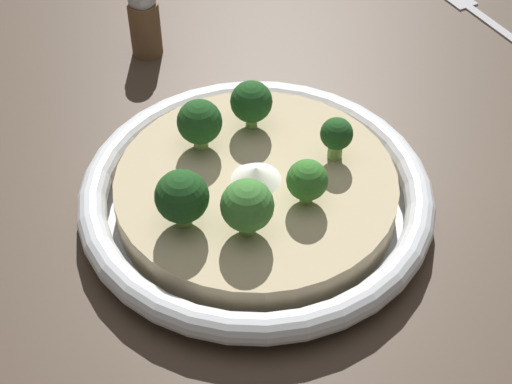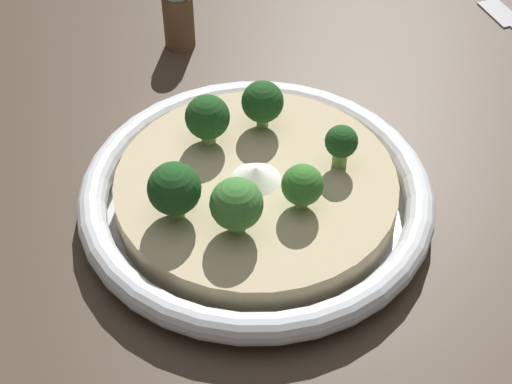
{
  "view_description": "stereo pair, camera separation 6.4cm",
  "coord_description": "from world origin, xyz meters",
  "px_view_note": "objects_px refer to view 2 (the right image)",
  "views": [
    {
      "loc": [
        -0.44,
        0.11,
        0.47
      ],
      "look_at": [
        0.0,
        0.0,
        0.02
      ],
      "focal_mm": 55.0,
      "sensor_mm": 36.0,
      "label": 1
    },
    {
      "loc": [
        -0.45,
        0.05,
        0.47
      ],
      "look_at": [
        0.0,
        0.0,
        0.02
      ],
      "focal_mm": 55.0,
      "sensor_mm": 36.0,
      "label": 2
    }
  ],
  "objects_px": {
    "broccoli_back_left": "(174,189)",
    "broccoli_front_right": "(263,102)",
    "broccoli_right": "(207,118)",
    "broccoli_front_left": "(302,186)",
    "risotto_bowl": "(256,195)",
    "broccoli_left": "(236,205)",
    "broccoli_front": "(341,143)",
    "pepper_shaker": "(178,13)"
  },
  "relations": [
    {
      "from": "broccoli_back_left",
      "to": "broccoli_front_right",
      "type": "height_order",
      "value": "broccoli_back_left"
    },
    {
      "from": "broccoli_front_right",
      "to": "broccoli_right",
      "type": "relative_size",
      "value": 0.98
    },
    {
      "from": "broccoli_front_right",
      "to": "broccoli_right",
      "type": "xyz_separation_m",
      "value": [
        -0.01,
        0.05,
        -0.0
      ]
    },
    {
      "from": "broccoli_front_left",
      "to": "broccoli_front_right",
      "type": "relative_size",
      "value": 0.88
    },
    {
      "from": "risotto_bowl",
      "to": "broccoli_front_right",
      "type": "bearing_deg",
      "value": -11.02
    },
    {
      "from": "broccoli_left",
      "to": "broccoli_right",
      "type": "distance_m",
      "value": 0.1
    },
    {
      "from": "broccoli_front",
      "to": "broccoli_back_left",
      "type": "height_order",
      "value": "broccoli_back_left"
    },
    {
      "from": "risotto_bowl",
      "to": "broccoli_left",
      "type": "height_order",
      "value": "broccoli_left"
    },
    {
      "from": "broccoli_back_left",
      "to": "pepper_shaker",
      "type": "bearing_deg",
      "value": -2.46
    },
    {
      "from": "broccoli_front",
      "to": "broccoli_right",
      "type": "height_order",
      "value": "broccoli_right"
    },
    {
      "from": "broccoli_front_left",
      "to": "risotto_bowl",
      "type": "bearing_deg",
      "value": 43.59
    },
    {
      "from": "risotto_bowl",
      "to": "broccoli_right",
      "type": "distance_m",
      "value": 0.07
    },
    {
      "from": "broccoli_right",
      "to": "pepper_shaker",
      "type": "bearing_deg",
      "value": 5.2
    },
    {
      "from": "broccoli_left",
      "to": "pepper_shaker",
      "type": "height_order",
      "value": "broccoli_left"
    },
    {
      "from": "broccoli_front_right",
      "to": "broccoli_left",
      "type": "bearing_deg",
      "value": 164.46
    },
    {
      "from": "risotto_bowl",
      "to": "broccoli_front_left",
      "type": "bearing_deg",
      "value": -136.41
    },
    {
      "from": "pepper_shaker",
      "to": "broccoli_front",
      "type": "bearing_deg",
      "value": -152.78
    },
    {
      "from": "broccoli_back_left",
      "to": "broccoli_right",
      "type": "xyz_separation_m",
      "value": [
        0.08,
        -0.03,
        -0.0
      ]
    },
    {
      "from": "broccoli_front_left",
      "to": "broccoli_back_left",
      "type": "xyz_separation_m",
      "value": [
        0.0,
        0.1,
        0.01
      ]
    },
    {
      "from": "broccoli_front",
      "to": "broccoli_right",
      "type": "bearing_deg",
      "value": 68.73
    },
    {
      "from": "broccoli_front",
      "to": "broccoli_right",
      "type": "distance_m",
      "value": 0.11
    },
    {
      "from": "broccoli_front_left",
      "to": "broccoli_left",
      "type": "bearing_deg",
      "value": 110.77
    },
    {
      "from": "broccoli_left",
      "to": "pepper_shaker",
      "type": "relative_size",
      "value": 0.61
    },
    {
      "from": "broccoli_front",
      "to": "pepper_shaker",
      "type": "height_order",
      "value": "pepper_shaker"
    },
    {
      "from": "broccoli_front",
      "to": "broccoli_left",
      "type": "distance_m",
      "value": 0.11
    },
    {
      "from": "risotto_bowl",
      "to": "broccoli_front_right",
      "type": "height_order",
      "value": "broccoli_front_right"
    },
    {
      "from": "broccoli_back_left",
      "to": "pepper_shaker",
      "type": "xyz_separation_m",
      "value": [
        0.28,
        -0.01,
        -0.02
      ]
    },
    {
      "from": "broccoli_left",
      "to": "pepper_shaker",
      "type": "bearing_deg",
      "value": 6.16
    },
    {
      "from": "risotto_bowl",
      "to": "broccoli_front_left",
      "type": "xyz_separation_m",
      "value": [
        -0.03,
        -0.03,
        0.04
      ]
    },
    {
      "from": "broccoli_front_right",
      "to": "broccoli_right",
      "type": "distance_m",
      "value": 0.05
    },
    {
      "from": "risotto_bowl",
      "to": "broccoli_front_right",
      "type": "relative_size",
      "value": 6.57
    },
    {
      "from": "broccoli_back_left",
      "to": "broccoli_front_right",
      "type": "bearing_deg",
      "value": -38.27
    },
    {
      "from": "broccoli_front",
      "to": "broccoli_front_right",
      "type": "relative_size",
      "value": 0.87
    },
    {
      "from": "broccoli_front_right",
      "to": "broccoli_left",
      "type": "distance_m",
      "value": 0.12
    },
    {
      "from": "broccoli_front_right",
      "to": "pepper_shaker",
      "type": "distance_m",
      "value": 0.19
    },
    {
      "from": "risotto_bowl",
      "to": "broccoli_right",
      "type": "height_order",
      "value": "broccoli_right"
    },
    {
      "from": "pepper_shaker",
      "to": "broccoli_front_right",
      "type": "bearing_deg",
      "value": -160.26
    },
    {
      "from": "broccoli_back_left",
      "to": "broccoli_front_right",
      "type": "distance_m",
      "value": 0.12
    },
    {
      "from": "risotto_bowl",
      "to": "broccoli_right",
      "type": "xyz_separation_m",
      "value": [
        0.05,
        0.03,
        0.04
      ]
    },
    {
      "from": "risotto_bowl",
      "to": "pepper_shaker",
      "type": "bearing_deg",
      "value": 12.01
    },
    {
      "from": "pepper_shaker",
      "to": "broccoli_back_left",
      "type": "bearing_deg",
      "value": 177.54
    },
    {
      "from": "risotto_bowl",
      "to": "broccoli_left",
      "type": "xyz_separation_m",
      "value": [
        -0.05,
        0.02,
        0.05
      ]
    }
  ]
}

